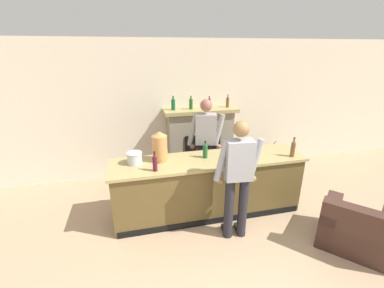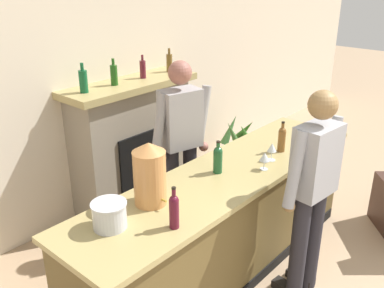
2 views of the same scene
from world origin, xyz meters
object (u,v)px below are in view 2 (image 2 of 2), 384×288
at_px(ice_bucket_steel, 109,215).
at_px(copper_dispenser, 150,173).
at_px(potted_plant_corner, 238,143).
at_px(wine_bottle_chardonnay_pale, 218,158).
at_px(wine_bottle_riesling_slim, 282,138).
at_px(wine_glass_near_bucket, 265,157).
at_px(fireplace_stone, 133,144).
at_px(person_bartender, 181,146).
at_px(person_customer, 312,189).
at_px(wine_bottle_cabernet_heavy, 325,122).
at_px(wine_bottle_rose_blush, 174,210).
at_px(wine_glass_by_dispenser, 272,148).

bearing_deg(ice_bucket_steel, copper_dispenser, 3.75).
xyz_separation_m(potted_plant_corner, wine_bottle_chardonnay_pale, (-1.94, -1.16, 0.78)).
xyz_separation_m(wine_bottle_riesling_slim, wine_glass_near_bucket, (-0.42, -0.09, -0.02)).
xyz_separation_m(potted_plant_corner, copper_dispenser, (-2.63, -1.11, 0.89)).
relative_size(fireplace_stone, person_bartender, 0.96).
bearing_deg(person_customer, wine_bottle_riesling_slim, 49.24).
relative_size(person_bartender, wine_bottle_cabernet_heavy, 5.58).
xyz_separation_m(person_customer, wine_bottle_chardonnay_pale, (-0.25, 0.71, 0.13)).
bearing_deg(wine_bottle_rose_blush, copper_dispenser, 71.59).
xyz_separation_m(wine_bottle_cabernet_heavy, wine_bottle_rose_blush, (-2.15, -0.01, -0.01)).
bearing_deg(wine_bottle_cabernet_heavy, potted_plant_corner, 67.70).
xyz_separation_m(wine_bottle_cabernet_heavy, wine_bottle_riesling_slim, (-0.63, 0.11, -0.01)).
relative_size(ice_bucket_steel, wine_glass_near_bucket, 1.54).
relative_size(fireplace_stone, copper_dispenser, 3.68).
relative_size(fireplace_stone, wine_bottle_chardonnay_pale, 6.21).
relative_size(person_customer, wine_glass_by_dispenser, 10.77).
relative_size(person_customer, ice_bucket_steel, 7.47).
xyz_separation_m(fireplace_stone, wine_bottle_riesling_slim, (0.42, -1.56, 0.36)).
bearing_deg(wine_glass_by_dispenser, person_bartender, 112.19).
relative_size(wine_bottle_cabernet_heavy, wine_glass_by_dispenser, 1.98).
bearing_deg(wine_glass_by_dispenser, wine_bottle_rose_blush, -176.46).
bearing_deg(wine_bottle_cabernet_heavy, person_customer, -158.61).
height_order(ice_bucket_steel, wine_bottle_rose_blush, wine_bottle_rose_blush).
xyz_separation_m(wine_bottle_chardonnay_pale, wine_bottle_riesling_slim, (0.72, -0.16, 0.00)).
relative_size(copper_dispenser, wine_bottle_cabernet_heavy, 1.46).
xyz_separation_m(person_bartender, ice_bucket_steel, (-1.24, -0.53, 0.07)).
distance_m(person_customer, wine_glass_near_bucket, 0.47).
distance_m(wine_bottle_cabernet_heavy, wine_glass_by_dispenser, 0.86).
xyz_separation_m(ice_bucket_steel, wine_glass_near_bucket, (1.37, -0.28, 0.02)).
bearing_deg(person_customer, copper_dispenser, 141.04).
bearing_deg(potted_plant_corner, person_customer, -132.10).
height_order(ice_bucket_steel, wine_glass_near_bucket, ice_bucket_steel).
xyz_separation_m(copper_dispenser, wine_bottle_riesling_slim, (1.41, -0.21, -0.11)).
distance_m(potted_plant_corner, person_bartender, 1.98).
distance_m(wine_bottle_cabernet_heavy, wine_glass_near_bucket, 1.05).
height_order(wine_bottle_chardonnay_pale, wine_glass_by_dispenser, wine_bottle_chardonnay_pale).
xyz_separation_m(copper_dispenser, ice_bucket_steel, (-0.38, -0.02, -0.14)).
bearing_deg(wine_glass_near_bucket, fireplace_stone, 89.84).
bearing_deg(person_bartender, person_customer, -86.66).
height_order(fireplace_stone, wine_glass_near_bucket, fireplace_stone).
xyz_separation_m(copper_dispenser, wine_bottle_rose_blush, (-0.11, -0.34, -0.10)).
distance_m(wine_bottle_chardonnay_pale, wine_bottle_cabernet_heavy, 1.37).
distance_m(person_bartender, ice_bucket_steel, 1.36).
bearing_deg(wine_glass_near_bucket, potted_plant_corner, 40.75).
bearing_deg(wine_glass_near_bucket, wine_bottle_riesling_slim, 12.08).
relative_size(fireplace_stone, potted_plant_corner, 2.57).
distance_m(fireplace_stone, copper_dispenser, 1.73).
bearing_deg(wine_bottle_riesling_slim, potted_plant_corner, 47.37).
bearing_deg(wine_glass_near_bucket, copper_dispenser, 162.78).
bearing_deg(wine_bottle_rose_blush, wine_glass_by_dispenser, 3.54).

